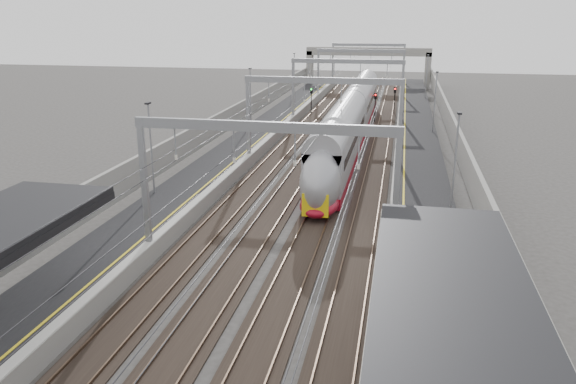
% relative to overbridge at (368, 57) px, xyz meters
% --- Properties ---
extents(platform_left, '(4.00, 120.00, 1.00)m').
position_rel_overbridge_xyz_m(platform_left, '(-8.00, -55.00, -4.81)').
color(platform_left, black).
rests_on(platform_left, ground).
extents(platform_right, '(4.00, 120.00, 1.00)m').
position_rel_overbridge_xyz_m(platform_right, '(8.00, -55.00, -4.81)').
color(platform_right, black).
rests_on(platform_right, ground).
extents(tracks, '(11.40, 140.00, 0.20)m').
position_rel_overbridge_xyz_m(tracks, '(0.00, -55.00, -5.26)').
color(tracks, black).
rests_on(tracks, ground).
extents(overhead_line, '(13.00, 140.00, 6.60)m').
position_rel_overbridge_xyz_m(overhead_line, '(0.00, -48.38, 0.83)').
color(overhead_line, gray).
rests_on(overhead_line, platform_left).
extents(overbridge, '(22.00, 2.20, 6.90)m').
position_rel_overbridge_xyz_m(overbridge, '(0.00, 0.00, 0.00)').
color(overbridge, gray).
rests_on(overbridge, ground).
extents(wall_left, '(0.30, 120.00, 3.20)m').
position_rel_overbridge_xyz_m(wall_left, '(-11.20, -55.00, -3.71)').
color(wall_left, gray).
rests_on(wall_left, ground).
extents(wall_right, '(0.30, 120.00, 3.20)m').
position_rel_overbridge_xyz_m(wall_right, '(11.20, -55.00, -3.71)').
color(wall_right, gray).
rests_on(wall_right, ground).
extents(train, '(2.62, 47.78, 4.15)m').
position_rel_overbridge_xyz_m(train, '(1.50, -49.07, -3.27)').
color(train, maroon).
rests_on(train, ground).
extents(signal_green, '(0.32, 0.32, 3.48)m').
position_rel_overbridge_xyz_m(signal_green, '(-5.20, -31.18, -2.89)').
color(signal_green, black).
rests_on(signal_green, ground).
extents(signal_red_near, '(0.32, 0.32, 3.48)m').
position_rel_overbridge_xyz_m(signal_red_near, '(3.20, -34.91, -2.89)').
color(signal_red_near, black).
rests_on(signal_red_near, ground).
extents(signal_red_far, '(0.32, 0.32, 3.48)m').
position_rel_overbridge_xyz_m(signal_red_far, '(5.40, -28.67, -2.89)').
color(signal_red_far, black).
rests_on(signal_red_far, ground).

